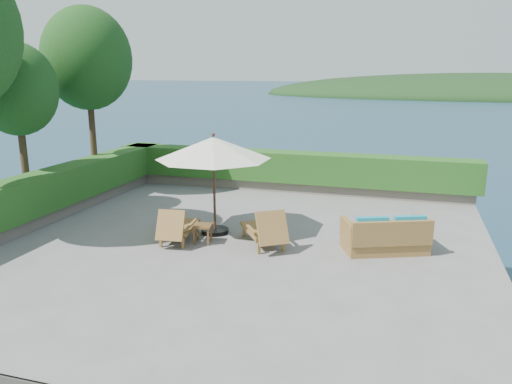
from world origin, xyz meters
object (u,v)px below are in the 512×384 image
(patio_umbrella, at_px, (213,149))
(wicker_loveseat, at_px, (386,237))
(side_table, at_px, (203,228))
(lounge_left, at_px, (177,227))
(lounge_right, at_px, (265,229))

(patio_umbrella, distance_m, wicker_loveseat, 4.62)
(patio_umbrella, relative_size, side_table, 7.52)
(lounge_left, relative_size, wicker_loveseat, 0.78)
(lounge_left, bearing_deg, lounge_right, 1.29)
(lounge_left, xyz_separation_m, lounge_right, (2.11, 0.32, 0.03))
(side_table, distance_m, wicker_loveseat, 4.30)
(lounge_right, distance_m, side_table, 1.51)
(patio_umbrella, xyz_separation_m, lounge_right, (1.49, -0.56, -1.77))
(patio_umbrella, xyz_separation_m, wicker_loveseat, (4.24, -0.13, -1.82))
(patio_umbrella, relative_size, lounge_right, 2.09)
(lounge_right, xyz_separation_m, side_table, (-1.49, -0.24, -0.03))
(lounge_left, xyz_separation_m, wicker_loveseat, (4.87, 0.76, -0.02))
(patio_umbrella, distance_m, lounge_left, 2.10)
(patio_umbrella, distance_m, side_table, 1.97)
(lounge_right, bearing_deg, wicker_loveseat, -25.07)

